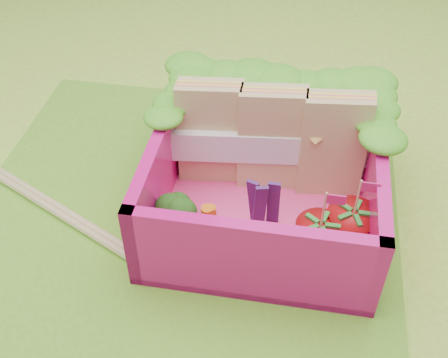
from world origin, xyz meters
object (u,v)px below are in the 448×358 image
Objects in this scene: bento_box at (265,181)px; sandwich_stack at (272,139)px; chopsticks at (14,183)px; strawberry_left at (318,242)px; broccoli at (182,215)px; strawberry_right at (350,231)px.

sandwich_stack is at bearing 88.97° from bento_box.
strawberry_left is at bearing -9.39° from chopsticks.
sandwich_stack is 3.69× the size of broccoli.
strawberry_left is at bearing -148.20° from strawberry_right.
strawberry_right is at bearing -44.85° from sandwich_stack.
broccoli is at bearing -144.11° from bento_box.
broccoli is 0.64× the size of strawberry_right.
bento_box reaches higher than chopsticks.
broccoli is at bearing -175.66° from strawberry_right.
bento_box is 1.05× the size of sandwich_stack.
bento_box is 0.53m from broccoli.
strawberry_right reaches higher than bento_box.
chopsticks is (-1.18, 0.29, -0.21)m from broccoli.
bento_box is 0.28m from sandwich_stack.
strawberry_right is at bearing -25.63° from bento_box.
strawberry_left is at bearing -2.56° from broccoli.
chopsticks is at bearing 170.61° from strawberry_left.
broccoli is (-0.43, -0.56, -0.15)m from sandwich_stack.
strawberry_left is at bearing -61.30° from sandwich_stack.
strawberry_left is at bearing -46.08° from bento_box.
strawberry_left reaches higher than bento_box.
sandwich_stack reaches higher than strawberry_left.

